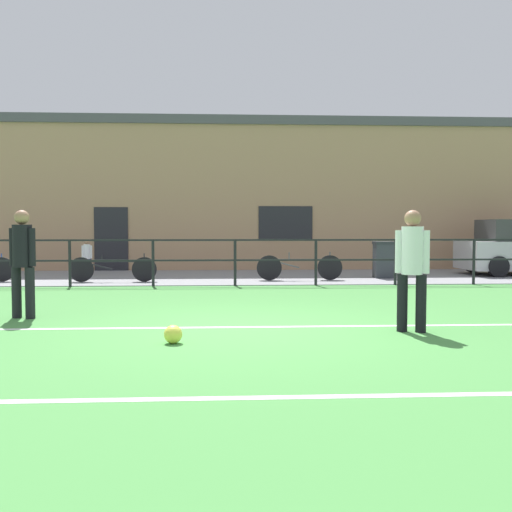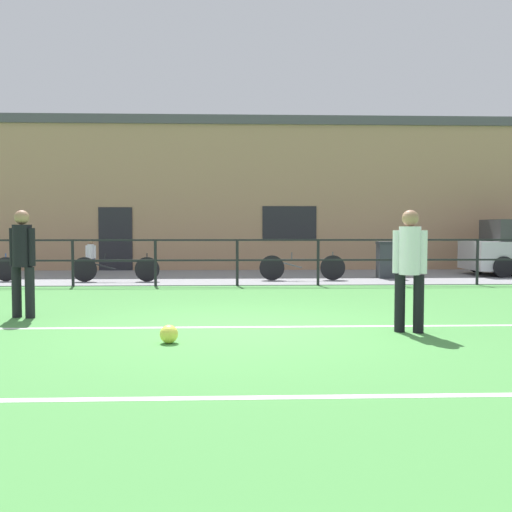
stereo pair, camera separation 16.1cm
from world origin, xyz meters
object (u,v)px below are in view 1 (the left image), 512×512
object	(u,v)px
player_goalkeeper	(23,257)
soccer_ball_match	(173,334)
player_striker	(412,263)
bicycle_parked_3	(299,267)
trash_bin_0	(383,259)
bicycle_parked_0	(113,269)
spectator_child	(87,255)

from	to	relation	value
player_goalkeeper	soccer_ball_match	size ratio (longest dim) A/B	7.48
player_striker	bicycle_parked_3	world-z (taller)	player_striker
bicycle_parked_3	trash_bin_0	xyz separation A→B (m)	(2.45, 0.59, 0.17)
player_striker	bicycle_parked_3	bearing A→B (deg)	114.08
soccer_ball_match	bicycle_parked_0	size ratio (longest dim) A/B	0.10
player_goalkeeper	spectator_child	distance (m)	7.60
player_goalkeeper	soccer_ball_match	bearing A→B (deg)	160.01
spectator_child	trash_bin_0	distance (m)	8.48
soccer_ball_match	trash_bin_0	world-z (taller)	trash_bin_0
player_striker	soccer_ball_match	size ratio (longest dim) A/B	7.32
bicycle_parked_0	player_striker	bearing A→B (deg)	-53.15
bicycle_parked_3	player_striker	bearing A→B (deg)	-85.65
player_striker	trash_bin_0	distance (m)	8.35
bicycle_parked_3	trash_bin_0	size ratio (longest dim) A/B	2.25
spectator_child	bicycle_parked_3	distance (m)	6.18
player_goalkeeper	spectator_child	world-z (taller)	player_goalkeeper
player_goalkeeper	spectator_child	bearing A→B (deg)	-64.12
spectator_child	trash_bin_0	world-z (taller)	spectator_child
player_striker	spectator_child	distance (m)	11.17
player_goalkeeper	soccer_ball_match	xyz separation A→B (m)	(2.55, -2.12, -0.86)
bicycle_parked_0	bicycle_parked_3	xyz separation A→B (m)	(4.92, 0.21, 0.01)
trash_bin_0	bicycle_parked_0	bearing A→B (deg)	-173.82
bicycle_parked_0	trash_bin_0	size ratio (longest dim) A/B	2.21
spectator_child	bicycle_parked_0	world-z (taller)	spectator_child
spectator_child	bicycle_parked_0	xyz separation A→B (m)	(1.07, -1.71, -0.27)
soccer_ball_match	bicycle_parked_3	world-z (taller)	bicycle_parked_3
soccer_ball_match	player_goalkeeper	bearing A→B (deg)	140.21
player_goalkeeper	spectator_child	size ratio (longest dim) A/B	1.59
bicycle_parked_0	bicycle_parked_3	world-z (taller)	bicycle_parked_3
soccer_ball_match	trash_bin_0	xyz separation A→B (m)	(5.08, 8.76, 0.42)
player_striker	bicycle_parked_0	bearing A→B (deg)	146.57
player_goalkeeper	trash_bin_0	xyz separation A→B (m)	(7.63, 6.63, -0.43)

